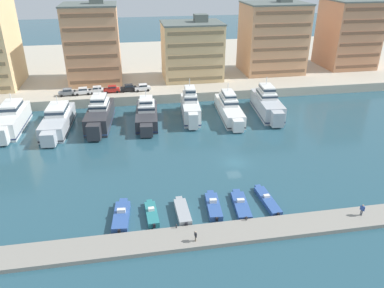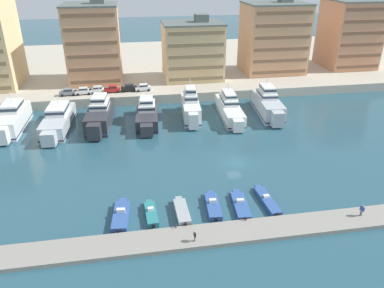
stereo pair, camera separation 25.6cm
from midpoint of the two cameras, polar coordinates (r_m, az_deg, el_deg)
name	(u,v)px [view 1 (the left image)]	position (r m, az deg, el deg)	size (l,w,h in m)	color
ground_plane	(235,163)	(68.30, 6.41, -2.84)	(400.00, 400.00, 0.00)	#285160
quay_promenade	(180,64)	(130.54, -1.82, 12.07)	(180.00, 70.00, 2.37)	#BCB29E
pier_dock	(273,228)	(53.11, 12.13, -12.43)	(120.00, 4.41, 0.60)	gray
yacht_white_far_left	(12,119)	(89.33, -25.82, 3.40)	(4.77, 17.69, 7.40)	white
yacht_silver_left	(57,120)	(85.92, -19.90, 3.39)	(5.85, 19.22, 6.59)	silver
yacht_charcoal_mid_left	(100,115)	(85.16, -14.00, 4.32)	(6.24, 18.08, 8.12)	#333338
yacht_charcoal_center_left	(147,114)	(84.64, -7.00, 4.49)	(5.73, 16.85, 7.22)	#333338
yacht_white_center	(190,107)	(86.33, -0.33, 5.62)	(4.78, 15.32, 8.90)	white
yacht_white_center_right	(229,108)	(87.80, 5.61, 5.43)	(5.04, 19.28, 7.40)	white
yacht_silver_mid_right	(267,104)	(90.64, 11.31, 5.99)	(5.89, 18.22, 8.36)	silver
motorboat_blue_far_left	(122,216)	(54.80, -10.83, -10.69)	(2.69, 7.63, 1.45)	#33569E
motorboat_teal_left	(152,214)	(54.62, -6.31, -10.50)	(1.79, 6.29, 1.29)	teal
motorboat_grey_mid_left	(182,212)	(54.53, -1.61, -10.29)	(1.87, 6.69, 1.04)	#9EA3A8
motorboat_blue_center_left	(213,206)	(55.92, 3.14, -9.37)	(2.37, 7.25, 1.43)	#33569E
motorboat_blue_center	(241,205)	(56.61, 7.32, -9.17)	(2.56, 7.67, 1.18)	#33569E
motorboat_blue_center_right	(267,200)	(58.23, 11.27, -8.40)	(2.01, 8.08, 1.09)	#33569E
car_grey_far_left	(67,92)	(99.75, -18.54, 7.54)	(4.19, 2.10, 1.80)	slate
car_white_left	(83,91)	(99.42, -16.39, 7.78)	(4.23, 2.20, 1.80)	white
car_white_mid_left	(97,89)	(99.55, -14.36, 8.05)	(4.20, 2.14, 1.80)	white
car_red_center_left	(112,89)	(99.25, -12.19, 8.23)	(4.15, 2.02, 1.80)	red
car_black_center	(128,88)	(99.39, -9.73, 8.47)	(4.23, 2.19, 1.80)	black
car_white_center_right	(143,87)	(99.14, -7.62, 8.57)	(4.24, 2.22, 1.80)	white
apartment_block_left	(93,44)	(108.40, -14.92, 14.58)	(14.31, 13.84, 22.57)	tan
apartment_block_mid_left	(192,51)	(108.23, -0.07, 14.05)	(16.54, 12.57, 17.57)	#E0BC84
apartment_block_center_left	(273,38)	(117.59, 12.11, 15.55)	(17.83, 14.19, 21.92)	tan
apartment_block_center	(348,33)	(131.06, 22.65, 15.29)	(14.98, 15.51, 22.20)	tan
pedestrian_mid_deck	(196,235)	(48.96, 0.39, -13.73)	(0.28, 0.59, 1.55)	#7A6B56
pedestrian_far_side	(362,209)	(58.23, 24.40, -9.00)	(0.45, 0.61, 1.77)	#4C515B
bollard_west	(176,226)	(51.41, -2.53, -12.36)	(0.20, 0.20, 0.61)	#2D2D33
bollard_west_mid	(247,218)	(53.20, 8.17, -11.12)	(0.20, 0.20, 0.61)	#2D2D33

